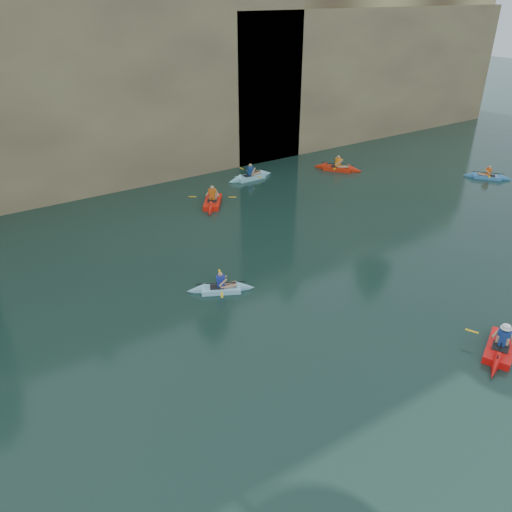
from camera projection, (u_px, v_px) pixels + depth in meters
ground at (373, 434)px, 13.43m from camera, size 160.00×160.00×0.00m
cliff at (52, 68)px, 32.67m from camera, size 70.00×16.00×12.00m
cliff_slab_center at (122, 86)px, 28.33m from camera, size 24.00×2.40×11.40m
cliff_slab_east at (374, 72)px, 38.41m from camera, size 26.00×2.40×9.84m
sea_cave_center at (29, 178)px, 26.88m from camera, size 3.50×1.00×3.20m
sea_cave_east at (247, 130)px, 33.37m from camera, size 5.00×1.00×4.50m
main_kayaker at (501, 347)px, 16.41m from camera, size 3.43×2.15×1.27m
kayaker_ltblue_near at (221, 288)px, 19.71m from camera, size 2.71×1.94×1.06m
kayaker_red_far at (213, 201)px, 27.68m from camera, size 2.78×3.46×1.35m
kayaker_ltblue_mid at (250, 177)px, 31.37m from camera, size 3.25×2.43×1.23m
kayaker_blue_east at (487, 176)px, 31.48m from camera, size 2.31×2.66×1.03m
kayaker_extra_east at (338, 168)px, 32.88m from camera, size 2.52×3.08×1.24m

